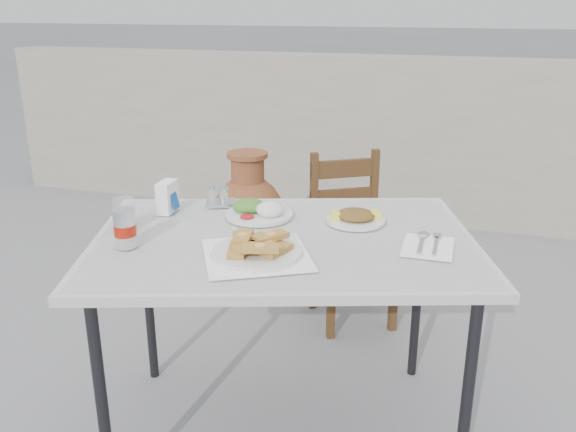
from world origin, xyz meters
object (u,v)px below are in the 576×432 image
(soda_can, at_px, (125,228))
(terracotta_urn, at_px, (249,223))
(napkin_holder, at_px, (167,197))
(salad_chopped_plate, at_px, (356,217))
(pide_plate, at_px, (257,247))
(cola_glass, at_px, (125,215))
(chair, at_px, (351,237))
(cafe_table, at_px, (284,251))
(salad_rice_plate, at_px, (259,210))
(condiment_caddy, at_px, (221,198))

(soda_can, relative_size, terracotta_urn, 0.17)
(soda_can, height_order, napkin_holder, soda_can)
(salad_chopped_plate, height_order, terracotta_urn, salad_chopped_plate)
(pide_plate, relative_size, salad_chopped_plate, 2.04)
(cola_glass, xyz_separation_m, chair, (0.61, 1.06, -0.40))
(cafe_table, bearing_deg, salad_chopped_plate, 46.77)
(salad_rice_plate, relative_size, chair, 0.30)
(cafe_table, height_order, cola_glass, cola_glass)
(cafe_table, bearing_deg, terracotta_urn, 116.19)
(salad_rice_plate, height_order, napkin_holder, napkin_holder)
(pide_plate, distance_m, cola_glass, 0.54)
(condiment_caddy, relative_size, chair, 0.17)
(cafe_table, height_order, pide_plate, pide_plate)
(salad_chopped_plate, bearing_deg, cafe_table, -133.23)
(cafe_table, bearing_deg, napkin_holder, 167.15)
(pide_plate, distance_m, napkin_holder, 0.56)
(cafe_table, distance_m, salad_chopped_plate, 0.31)
(cola_glass, bearing_deg, pide_plate, -9.94)
(napkin_holder, bearing_deg, cafe_table, -15.51)
(cola_glass, distance_m, terracotta_urn, 1.40)
(salad_rice_plate, height_order, condiment_caddy, condiment_caddy)
(cafe_table, distance_m, condiment_caddy, 0.44)
(salad_chopped_plate, bearing_deg, soda_can, -145.47)
(napkin_holder, bearing_deg, pide_plate, -35.16)
(napkin_holder, distance_m, terracotta_urn, 1.21)
(condiment_caddy, distance_m, chair, 0.90)
(soda_can, xyz_separation_m, condiment_caddy, (0.12, 0.50, -0.04))
(chair, bearing_deg, pide_plate, -124.92)
(pide_plate, bearing_deg, cafe_table, 80.15)
(pide_plate, relative_size, cola_glass, 4.00)
(salad_rice_plate, relative_size, salad_chopped_plate, 1.17)
(salad_chopped_plate, bearing_deg, salad_rice_plate, -172.54)
(salad_rice_plate, bearing_deg, chair, 75.51)
(salad_chopped_plate, distance_m, soda_can, 0.82)
(pide_plate, xyz_separation_m, cola_glass, (-0.53, 0.09, 0.02))
(salad_rice_plate, relative_size, condiment_caddy, 1.80)
(salad_chopped_plate, xyz_separation_m, chair, (-0.16, 0.74, -0.37))
(salad_chopped_plate, height_order, soda_can, soda_can)
(salad_chopped_plate, height_order, condiment_caddy, condiment_caddy)
(pide_plate, xyz_separation_m, salad_chopped_plate, (0.24, 0.41, -0.01))
(condiment_caddy, relative_size, terracotta_urn, 0.18)
(napkin_holder, xyz_separation_m, condiment_caddy, (0.16, 0.14, -0.03))
(salad_chopped_plate, distance_m, condiment_caddy, 0.55)
(pide_plate, distance_m, soda_can, 0.44)
(salad_chopped_plate, bearing_deg, chair, 101.95)
(soda_can, distance_m, cola_glass, 0.18)
(napkin_holder, xyz_separation_m, terracotta_urn, (-0.10, 1.10, -0.50))
(cola_glass, height_order, chair, cola_glass)
(chair, bearing_deg, cola_glass, -150.96)
(cola_glass, bearing_deg, terracotta_urn, 91.56)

